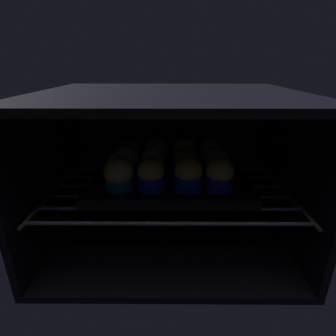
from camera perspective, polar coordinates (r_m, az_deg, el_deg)
oven_cavity at (r=70.02cm, az=0.02°, el=1.10°), size 59.00×47.00×37.00cm
oven_rack at (r=67.39cm, az=0.00°, el=-2.87°), size 54.80×42.00×0.80cm
baking_tray at (r=66.70cm, az=0.00°, el=-2.12°), size 36.71×29.32×2.20cm
muffin_row0_col0 at (r=59.67cm, az=-10.84°, el=-1.29°), size 6.54×6.54×8.06cm
muffin_row0_col1 at (r=58.29cm, az=-4.02°, el=-1.59°), size 5.97×5.97×7.45cm
muffin_row0_col2 at (r=58.27cm, az=3.97°, el=-1.43°), size 6.18×6.18×7.62cm
muffin_row0_col3 at (r=59.25cm, az=10.61°, el=-1.46°), size 6.20×6.20×7.55cm
muffin_row1_col0 at (r=66.17cm, az=-9.31°, el=1.13°), size 6.24×6.24×7.52cm
muffin_row1_col1 at (r=65.52cm, az=-3.57°, el=1.19°), size 5.97×5.97×8.03cm
muffin_row1_col2 at (r=65.10cm, az=3.44°, el=1.07°), size 5.97×5.97×7.62cm
muffin_row1_col3 at (r=66.13cm, az=9.93°, el=0.98°), size 6.26×6.26×7.35cm
muffin_row2_col0 at (r=73.07cm, az=-8.39°, el=2.98°), size 6.04×6.04×7.14cm
muffin_row2_col1 at (r=72.51cm, az=-2.74°, el=3.34°), size 6.55×6.55×8.02cm
muffin_row2_col2 at (r=72.39cm, az=3.22°, el=3.41°), size 6.50×6.50×7.87cm
muffin_row2_col3 at (r=72.67cm, az=8.66°, el=2.96°), size 5.97×5.97×7.34cm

